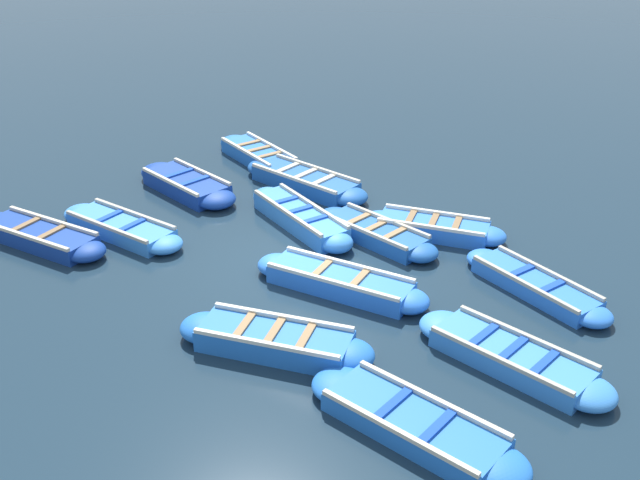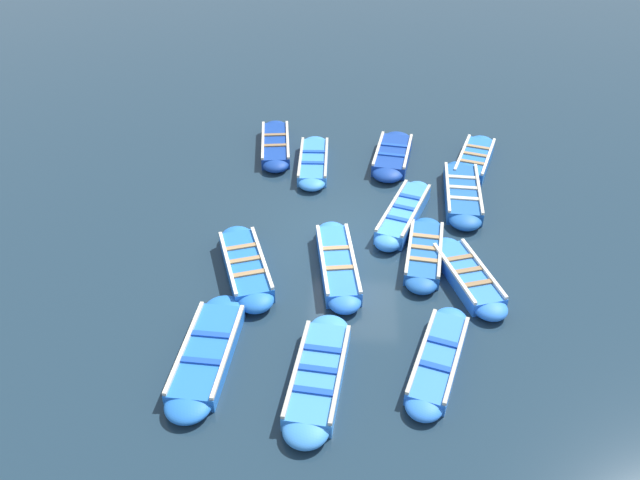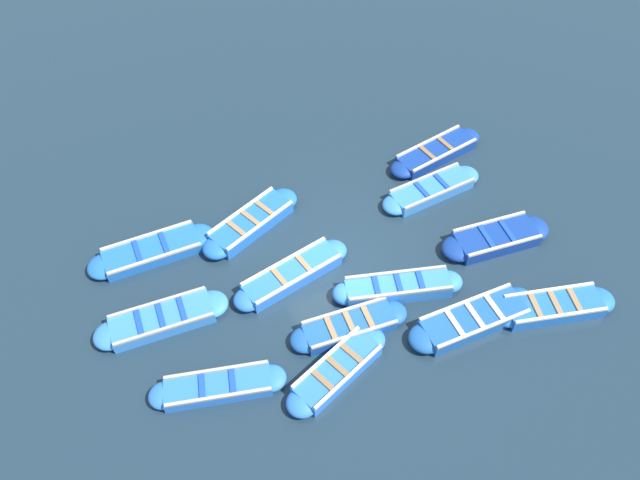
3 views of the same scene
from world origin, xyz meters
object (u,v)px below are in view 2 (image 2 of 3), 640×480
boat_end_of_row (338,264)px  boat_broadside (475,160)px  boat_outer_left (424,253)px  boat_drifting (318,375)px  boat_tucked (404,214)px  boat_far_corner (467,276)px  boat_alongside (462,193)px  boat_inner_gap (393,156)px  boat_mid_row (276,145)px  boat_outer_right (438,359)px  boat_centre (246,266)px  boat_bow_out (207,353)px  boat_near_quay (313,162)px

boat_end_of_row → boat_broadside: size_ratio=1.06×
boat_outer_left → boat_drifting: bearing=60.4°
boat_drifting → boat_tucked: (-1.94, -5.92, 0.03)m
boat_tucked → boat_far_corner: (-1.40, 2.58, -0.03)m
boat_alongside → boat_inner_gap: boat_inner_gap is taller
boat_mid_row → boat_alongside: boat_alongside is taller
boat_end_of_row → boat_outer_right: bearing=126.0°
boat_far_corner → boat_end_of_row: bearing=-4.8°
boat_outer_left → boat_centre: 4.45m
boat_alongside → boat_outer_right: bearing=79.0°
boat_centre → boat_bow_out: bearing=83.5°
boat_mid_row → boat_centre: 6.49m
boat_outer_left → boat_outer_right: (-0.03, 3.59, -0.02)m
boat_mid_row → boat_outer_left: boat_mid_row is taller
boat_centre → boat_inner_gap: (-3.74, -5.96, -0.00)m
boat_outer_right → boat_drifting: bearing=14.0°
boat_tucked → boat_alongside: size_ratio=0.95×
boat_outer_right → boat_bow_out: 4.73m
boat_end_of_row → boat_tucked: bearing=-126.3°
boat_outer_right → boat_far_corner: (-0.93, -2.73, 0.02)m
boat_mid_row → boat_outer_right: 10.25m
boat_centre → boat_far_corner: (-5.33, 0.01, -0.02)m
boat_near_quay → boat_far_corner: boat_far_corner is taller
boat_outer_left → boat_centre: bearing=11.0°
boat_tucked → boat_far_corner: bearing=118.4°
boat_bow_out → boat_end_of_row: bearing=-129.2°
boat_outer_right → boat_near_quay: bearing=-69.0°
boat_near_quay → boat_inner_gap: size_ratio=1.01×
boat_inner_gap → boat_far_corner: bearing=104.9°
boat_broadside → boat_tucked: bearing=54.3°
boat_bow_out → boat_end_of_row: boat_end_of_row is taller
boat_end_of_row → boat_far_corner: size_ratio=1.13×
boat_tucked → boat_centre: bearing=33.2°
boat_near_quay → boat_end_of_row: (-0.96, 5.18, 0.02)m
boat_bow_out → boat_far_corner: 6.34m
boat_inner_gap → boat_broadside: (-2.56, 0.10, -0.01)m
boat_tucked → boat_drifting: bearing=71.8°
boat_outer_left → boat_near_quay: 5.54m
boat_outer_left → boat_outer_right: bearing=90.5°
boat_alongside → boat_broadside: (-0.64, -2.09, -0.01)m
boat_mid_row → boat_drifting: (-2.06, 9.83, -0.01)m
boat_end_of_row → boat_inner_gap: 5.91m
boat_outer_right → boat_drifting: 2.48m
boat_outer_right → boat_tucked: 5.33m
boat_alongside → boat_bow_out: bearing=48.0°
boat_alongside → boat_mid_row: bearing=-25.3°
boat_bow_out → boat_broadside: 10.98m
boat_mid_row → boat_inner_gap: bearing=172.2°
boat_tucked → boat_broadside: (-2.37, -3.30, -0.02)m
boat_mid_row → boat_inner_gap: boat_inner_gap is taller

